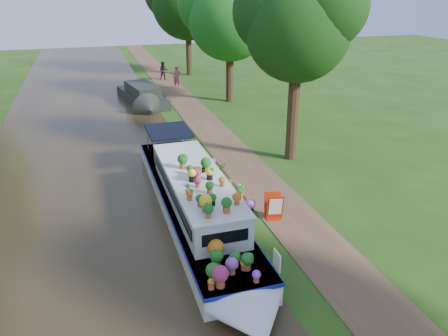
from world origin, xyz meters
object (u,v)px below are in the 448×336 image
second_boat (143,96)px  pedestrian_dark (163,71)px  pedestrian_pink (177,77)px  sandwich_board (274,207)px  plant_boat (197,201)px

second_boat → pedestrian_dark: 8.59m
pedestrian_pink → sandwich_board: bearing=-92.3°
plant_boat → pedestrian_dark: size_ratio=8.33×
sandwich_board → pedestrian_dark: bearing=100.1°
pedestrian_dark → sandwich_board: bearing=-82.3°
plant_boat → second_boat: size_ratio=1.78×
plant_boat → pedestrian_pink: 22.53m
second_boat → pedestrian_dark: size_ratio=4.68×
plant_boat → pedestrian_pink: plant_boat is taller
sandwich_board → pedestrian_pink: 22.86m
second_boat → sandwich_board: second_boat is taller
plant_boat → sandwich_board: plant_boat is taller
plant_boat → sandwich_board: size_ratio=13.71×
second_boat → pedestrian_pink: 5.41m
sandwich_board → pedestrian_pink: size_ratio=0.54×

